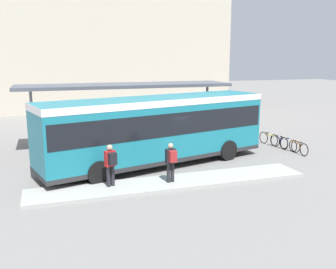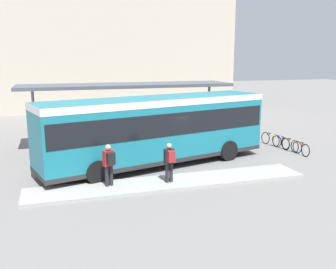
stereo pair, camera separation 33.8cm
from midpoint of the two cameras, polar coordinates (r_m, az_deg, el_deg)
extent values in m
plane|color=slate|center=(18.24, -1.16, -4.66)|extent=(120.00, 120.00, 0.00)
cube|color=#9E9E99|center=(15.54, 1.02, -7.34)|extent=(11.61, 1.80, 0.12)
cube|color=#197284|center=(17.81, -1.19, 0.96)|extent=(11.53, 5.26, 2.93)
cube|color=white|center=(17.62, -1.20, 5.17)|extent=(11.55, 5.28, 0.30)
cube|color=black|center=(17.75, -1.19, 2.07)|extent=(11.32, 5.23, 1.03)
cube|color=black|center=(21.15, 12.00, 3.36)|extent=(0.66, 2.22, 1.13)
cube|color=#28282B|center=(18.12, -1.17, -3.29)|extent=(11.54, 5.27, 0.20)
cylinder|color=black|center=(20.97, 5.37, -1.11)|extent=(1.06, 0.53, 1.02)
cylinder|color=black|center=(19.19, 9.67, -2.41)|extent=(1.06, 0.53, 1.02)
cylinder|color=black|center=(17.72, -12.93, -3.72)|extent=(1.06, 0.53, 1.02)
cylinder|color=black|center=(15.58, -10.03, -5.72)|extent=(1.06, 0.53, 1.02)
cylinder|color=#232328|center=(14.98, -8.66, -6.30)|extent=(0.15, 0.15, 0.82)
cylinder|color=#232328|center=(15.06, -8.03, -6.18)|extent=(0.15, 0.15, 0.82)
cube|color=#B21E1E|center=(14.82, -8.42, -3.59)|extent=(0.46, 0.34, 0.62)
cube|color=black|center=(14.63, -8.04, -3.65)|extent=(0.36, 0.29, 0.47)
sphere|color=tan|center=(14.71, -8.47, -1.93)|extent=(0.22, 0.22, 0.22)
cylinder|color=#232328|center=(15.26, 0.50, -5.88)|extent=(0.15, 0.15, 0.80)
cylinder|color=#232328|center=(15.34, 1.11, -5.79)|extent=(0.15, 0.15, 0.80)
cube|color=black|center=(15.11, 0.81, -3.31)|extent=(0.42, 0.27, 0.60)
cube|color=maroon|center=(14.92, 1.15, -3.38)|extent=(0.32, 0.23, 0.45)
sphere|color=tan|center=(15.00, 0.81, -1.73)|extent=(0.22, 0.22, 0.22)
torus|color=black|center=(21.72, 19.16, -1.73)|extent=(0.05, 0.69, 0.69)
torus|color=black|center=(21.00, 20.65, -2.28)|extent=(0.05, 0.69, 0.69)
cylinder|color=orange|center=(21.31, 19.94, -1.41)|extent=(0.04, 0.73, 0.04)
cylinder|color=orange|center=(21.19, 20.20, -1.65)|extent=(0.04, 0.04, 0.34)
cube|color=black|center=(21.15, 20.23, -1.21)|extent=(0.07, 0.18, 0.04)
cylinder|color=orange|center=(21.58, 19.36, -0.99)|extent=(0.48, 0.04, 0.03)
torus|color=black|center=(21.64, 19.51, -1.81)|extent=(0.13, 0.69, 0.68)
torus|color=black|center=(22.29, 17.87, -1.32)|extent=(0.13, 0.69, 0.68)
cylinder|color=silver|center=(21.92, 18.72, -0.99)|extent=(0.13, 0.72, 0.04)
cylinder|color=silver|center=(22.05, 18.41, -1.05)|extent=(0.04, 0.04, 0.33)
cube|color=black|center=(22.01, 18.44, -0.62)|extent=(0.09, 0.19, 0.04)
cylinder|color=silver|center=(21.64, 19.40, -0.98)|extent=(0.48, 0.09, 0.03)
torus|color=black|center=(22.87, 16.52, -0.89)|extent=(0.06, 0.71, 0.71)
torus|color=black|center=(22.12, 17.93, -1.39)|extent=(0.06, 0.71, 0.71)
cylinder|color=#2847AD|center=(22.45, 17.25, -0.56)|extent=(0.05, 0.75, 0.04)
cylinder|color=#2847AD|center=(22.32, 17.50, -0.80)|extent=(0.04, 0.04, 0.35)
cube|color=black|center=(22.29, 17.52, -0.36)|extent=(0.07, 0.18, 0.04)
cylinder|color=#2847AD|center=(22.73, 16.70, -0.17)|extent=(0.48, 0.04, 0.03)
torus|color=black|center=(22.70, 16.67, -0.97)|extent=(0.17, 0.72, 0.72)
torus|color=black|center=(23.40, 15.03, -0.52)|extent=(0.17, 0.72, 0.72)
cylinder|color=gold|center=(23.00, 15.87, -0.17)|extent=(0.16, 0.76, 0.04)
cylinder|color=gold|center=(23.14, 15.57, -0.23)|extent=(0.04, 0.04, 0.35)
cube|color=black|center=(23.10, 15.60, 0.20)|extent=(0.10, 0.19, 0.04)
cylinder|color=gold|center=(22.70, 16.55, -0.14)|extent=(0.48, 0.11, 0.03)
cube|color=#4C515B|center=(22.23, -5.86, 7.47)|extent=(12.36, 2.97, 0.18)
cylinder|color=gray|center=(22.01, -19.29, 2.09)|extent=(0.16, 0.16, 3.44)
cylinder|color=gray|center=(24.03, 6.62, 3.42)|extent=(0.16, 0.16, 3.44)
cylinder|color=slate|center=(19.99, -3.73, -2.37)|extent=(0.86, 0.86, 0.57)
sphere|color=#286B2D|center=(19.84, -3.76, -0.53)|extent=(0.99, 0.99, 0.99)
cylinder|color=slate|center=(21.95, 6.44, -1.32)|extent=(0.88, 0.88, 0.45)
sphere|color=#286B2D|center=(21.82, 6.47, 0.24)|extent=(1.01, 1.01, 1.01)
cube|color=#BCB29E|center=(41.30, -11.71, 13.26)|extent=(28.60, 10.44, 12.96)
camera|label=1|loc=(0.17, -89.46, 0.11)|focal=40.00mm
camera|label=2|loc=(0.17, 90.54, -0.11)|focal=40.00mm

